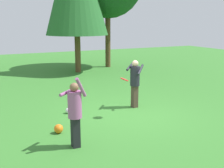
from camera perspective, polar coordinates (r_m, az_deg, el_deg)
The scene contains 6 objects.
ground_plane at distance 9.54m, azimuth 3.69°, elevation -6.04°, with size 40.00×40.00×0.00m, color #387A2D.
person_thrower at distance 6.86m, azimuth -7.58°, elevation -5.15°, with size 0.66×0.66×1.80m.
person_catcher at distance 10.00m, azimuth 4.68°, elevation 0.89°, with size 0.75×0.75×1.72m.
frisbee at distance 8.89m, azimuth 2.55°, elevation 0.94°, with size 0.31×0.32×0.13m.
ball_white at distance 9.64m, azimuth -8.89°, elevation -5.38°, with size 0.19×0.19×0.19m, color white.
ball_orange at distance 8.04m, azimuth -10.82°, elevation -8.94°, with size 0.26×0.26×0.26m, color orange.
Camera 1 is at (-4.49, -7.84, 3.07)m, focal length 44.90 mm.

